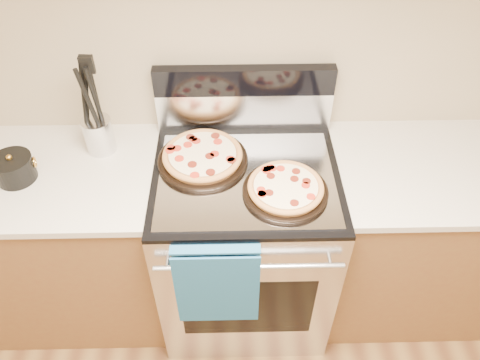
{
  "coord_description": "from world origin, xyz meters",
  "views": [
    {
      "loc": [
        -0.05,
        0.27,
        2.22
      ],
      "look_at": [
        -0.03,
        1.55,
        0.98
      ],
      "focal_mm": 35.0,
      "sensor_mm": 36.0,
      "label": 1
    }
  ],
  "objects_px": {
    "utensil_crock": "(99,135)",
    "saucepan": "(14,169)",
    "range_body": "(245,245)",
    "pepperoni_pizza_back": "(203,157)",
    "pepperoni_pizza_front": "(286,189)"
  },
  "relations": [
    {
      "from": "pepperoni_pizza_front",
      "to": "saucepan",
      "type": "distance_m",
      "value": 1.08
    },
    {
      "from": "range_body",
      "to": "saucepan",
      "type": "xyz_separation_m",
      "value": [
        -0.92,
        0.0,
        0.51
      ]
    },
    {
      "from": "pepperoni_pizza_back",
      "to": "pepperoni_pizza_front",
      "type": "relative_size",
      "value": 1.12
    },
    {
      "from": "range_body",
      "to": "utensil_crock",
      "type": "height_order",
      "value": "utensil_crock"
    },
    {
      "from": "pepperoni_pizza_front",
      "to": "utensil_crock",
      "type": "height_order",
      "value": "utensil_crock"
    },
    {
      "from": "utensil_crock",
      "to": "pepperoni_pizza_back",
      "type": "bearing_deg",
      "value": -13.74
    },
    {
      "from": "pepperoni_pizza_back",
      "to": "pepperoni_pizza_front",
      "type": "height_order",
      "value": "pepperoni_pizza_back"
    },
    {
      "from": "range_body",
      "to": "pepperoni_pizza_back",
      "type": "relative_size",
      "value": 2.46
    },
    {
      "from": "saucepan",
      "to": "pepperoni_pizza_back",
      "type": "bearing_deg",
      "value": 5.18
    },
    {
      "from": "pepperoni_pizza_front",
      "to": "saucepan",
      "type": "height_order",
      "value": "saucepan"
    },
    {
      "from": "range_body",
      "to": "utensil_crock",
      "type": "xyz_separation_m",
      "value": [
        -0.61,
        0.18,
        0.54
      ]
    },
    {
      "from": "utensil_crock",
      "to": "pepperoni_pizza_front",
      "type": "bearing_deg",
      "value": -21.2
    },
    {
      "from": "pepperoni_pizza_front",
      "to": "saucepan",
      "type": "relative_size",
      "value": 2.11
    },
    {
      "from": "utensil_crock",
      "to": "saucepan",
      "type": "relative_size",
      "value": 0.99
    },
    {
      "from": "pepperoni_pizza_front",
      "to": "saucepan",
      "type": "bearing_deg",
      "value": 173.55
    }
  ]
}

